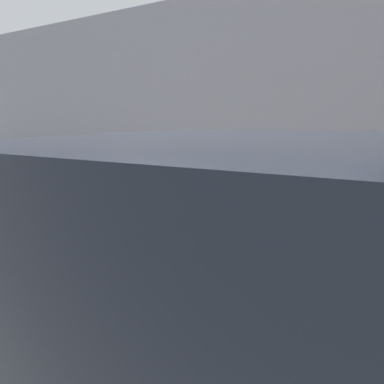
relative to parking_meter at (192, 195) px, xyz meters
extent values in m
plane|color=slate|center=(0.31, -1.12, -1.12)|extent=(60.00, 60.00, 0.00)
cube|color=#BCB7AD|center=(0.31, 1.08, -1.05)|extent=(24.00, 2.80, 0.14)
cube|color=gray|center=(0.31, 3.75, 1.16)|extent=(24.00, 0.30, 4.55)
cylinder|color=slate|center=(0.00, 0.00, -0.51)|extent=(0.06, 0.06, 0.93)
cube|color=black|center=(0.00, 0.00, 0.12)|extent=(0.18, 0.13, 0.32)
cube|color=gray|center=(0.00, -0.07, 0.14)|extent=(0.10, 0.01, 0.11)
cylinder|color=black|center=(0.00, 0.00, 0.32)|extent=(0.17, 0.10, 0.17)
cylinder|color=black|center=(0.62, -0.88, -0.77)|extent=(0.69, 0.23, 0.68)
camera|label=1|loc=(1.44, -2.86, 0.79)|focal=28.00mm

